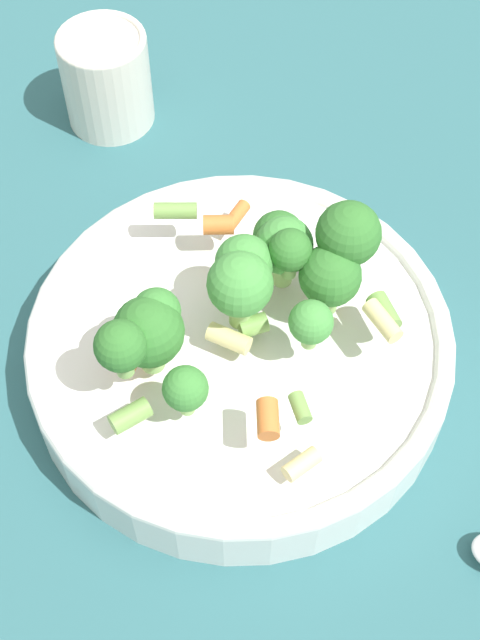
# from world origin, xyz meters

# --- Properties ---
(ground_plane) EXTENTS (3.00, 3.00, 0.00)m
(ground_plane) POSITION_xyz_m (0.00, 0.00, 0.00)
(ground_plane) COLOR #2D6066
(bowl) EXTENTS (0.29, 0.29, 0.05)m
(bowl) POSITION_xyz_m (0.00, 0.00, 0.03)
(bowl) COLOR white
(bowl) RESTS_ON ground_plane
(pasta_salad) EXTENTS (0.20, 0.19, 0.08)m
(pasta_salad) POSITION_xyz_m (-0.01, 0.00, 0.09)
(pasta_salad) COLOR #8CB766
(pasta_salad) RESTS_ON bowl
(cup) EXTENTS (0.07, 0.07, 0.08)m
(cup) POSITION_xyz_m (-0.18, -0.21, 0.04)
(cup) COLOR silver
(cup) RESTS_ON ground_plane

